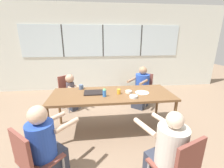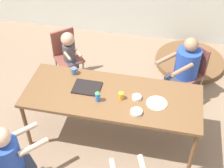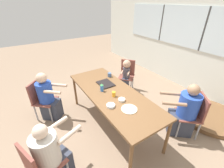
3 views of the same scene
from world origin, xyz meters
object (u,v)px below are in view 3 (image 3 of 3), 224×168
(coffee_mug, at_px, (110,75))
(person_woman_green_shirt, at_px, (52,156))
(chair_for_man_teal_shirt, at_px, (195,112))
(person_man_blue_shirt, at_px, (48,99))
(folded_table_stack, at_px, (210,116))
(person_toddler, at_px, (126,76))
(chair_for_toddler, at_px, (127,73))
(chair_for_woman_green_shirt, at_px, (39,165))
(person_man_teal_shirt, at_px, (184,113))
(juice_glass, at_px, (114,94))
(sippy_cup, at_px, (102,87))
(bowl_cereal, at_px, (122,100))
(bowl_white_shallow, at_px, (111,106))
(chair_for_man_blue_shirt, at_px, (41,97))

(coffee_mug, bearing_deg, person_woman_green_shirt, -55.93)
(chair_for_man_teal_shirt, xyz_separation_m, person_man_blue_shirt, (-1.90, -2.14, -0.02))
(folded_table_stack, bearing_deg, person_toddler, -154.91)
(chair_for_toddler, bearing_deg, chair_for_woman_green_shirt, 79.75)
(chair_for_toddler, distance_m, person_man_teal_shirt, 1.88)
(person_man_teal_shirt, relative_size, juice_glass, 11.67)
(person_man_blue_shirt, distance_m, sippy_cup, 1.21)
(person_woman_green_shirt, xyz_separation_m, person_toddler, (-1.37, 2.28, -0.00))
(person_woman_green_shirt, bearing_deg, bowl_cereal, 76.92)
(sippy_cup, bearing_deg, chair_for_woman_green_shirt, -61.94)
(person_toddler, height_order, folded_table_stack, person_toddler)
(folded_table_stack, bearing_deg, person_woman_green_shirt, -99.56)
(sippy_cup, distance_m, bowl_cereal, 0.48)
(chair_for_toddler, relative_size, bowl_cereal, 7.37)
(chair_for_man_teal_shirt, relative_size, chair_for_toddler, 1.00)
(chair_for_woman_green_shirt, height_order, chair_for_toddler, same)
(bowl_white_shallow, xyz_separation_m, folded_table_stack, (0.67, 2.15, -0.75))
(person_man_blue_shirt, bearing_deg, chair_for_man_blue_shirt, -90.00)
(person_toddler, bearing_deg, juice_glass, 92.49)
(bowl_cereal, bearing_deg, chair_for_toddler, 138.99)
(coffee_mug, bearing_deg, chair_for_toddler, 116.90)
(person_toddler, bearing_deg, chair_for_man_teal_shirt, 142.29)
(chair_for_man_teal_shirt, height_order, coffee_mug, coffee_mug)
(chair_for_toddler, relative_size, folded_table_stack, 0.70)
(chair_for_man_teal_shirt, relative_size, person_toddler, 0.93)
(sippy_cup, relative_size, folded_table_stack, 0.13)
(person_man_teal_shirt, bearing_deg, person_woman_green_shirt, 120.97)
(chair_for_woman_green_shirt, distance_m, bowl_cereal, 1.46)
(chair_for_toddler, xyz_separation_m, person_man_teal_shirt, (1.88, -0.13, -0.03))
(chair_for_man_blue_shirt, height_order, chair_for_toddler, same)
(sippy_cup, bearing_deg, person_man_teal_shirt, 48.04)
(chair_for_woman_green_shirt, distance_m, coffee_mug, 2.07)
(person_toddler, xyz_separation_m, bowl_cereal, (1.20, -1.02, 0.34))
(person_man_blue_shirt, bearing_deg, bowl_white_shallow, 73.51)
(chair_for_woman_green_shirt, height_order, person_man_teal_shirt, person_man_teal_shirt)
(chair_for_toddler, distance_m, folded_table_stack, 2.20)
(coffee_mug, relative_size, folded_table_stack, 0.08)
(person_toddler, relative_size, juice_glass, 10.03)
(juice_glass, bearing_deg, chair_for_woman_green_shirt, -73.06)
(chair_for_man_blue_shirt, relative_size, juice_glass, 9.29)
(chair_for_woman_green_shirt, xyz_separation_m, folded_table_stack, (0.47, 3.33, -0.46))
(person_woman_green_shirt, relative_size, person_man_blue_shirt, 0.98)
(coffee_mug, bearing_deg, chair_for_man_blue_shirt, -107.08)
(chair_for_man_teal_shirt, bearing_deg, person_man_blue_shirt, 89.51)
(chair_for_toddler, xyz_separation_m, bowl_white_shallow, (1.34, -1.38, 0.30))
(folded_table_stack, bearing_deg, sippy_cup, -119.50)
(chair_for_man_teal_shirt, relative_size, coffee_mug, 9.27)
(person_man_teal_shirt, bearing_deg, chair_for_man_teal_shirt, -90.00)
(bowl_cereal, bearing_deg, chair_for_woman_green_shirt, -80.72)
(chair_for_woman_green_shirt, bearing_deg, chair_for_man_blue_shirt, 148.54)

